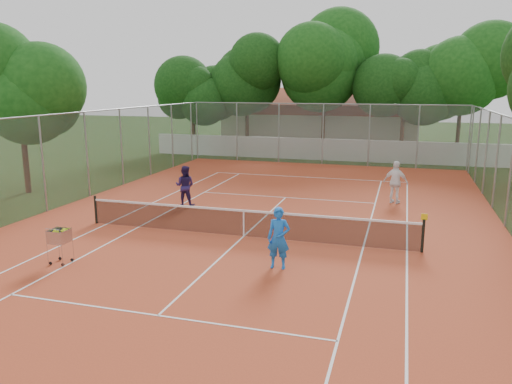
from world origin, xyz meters
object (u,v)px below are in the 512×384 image
(player_far_right, at_px, (396,182))
(ball_hopper, at_px, (60,245))
(clubhouse, at_px, (322,119))
(player_near, at_px, (279,238))
(player_far_left, at_px, (185,186))
(tennis_net, at_px, (244,223))

(player_far_right, relative_size, ball_hopper, 1.67)
(clubhouse, height_order, player_far_right, clubhouse)
(player_far_right, height_order, ball_hopper, player_far_right)
(player_near, relative_size, player_far_left, 1.02)
(clubhouse, distance_m, player_far_right, 23.40)
(tennis_net, relative_size, player_far_right, 6.23)
(tennis_net, distance_m, ball_hopper, 6.00)
(tennis_net, xyz_separation_m, ball_hopper, (-4.36, -4.12, 0.08))
(ball_hopper, bearing_deg, clubhouse, 101.53)
(player_near, bearing_deg, player_far_left, 128.85)
(clubhouse, relative_size, player_far_right, 8.60)
(tennis_net, bearing_deg, player_near, -54.07)
(tennis_net, height_order, ball_hopper, ball_hopper)
(player_far_left, distance_m, player_far_right, 9.33)
(player_far_right, bearing_deg, player_near, 92.05)
(ball_hopper, bearing_deg, tennis_net, 59.03)
(clubhouse, bearing_deg, player_near, -82.96)
(player_near, bearing_deg, player_far_right, 68.06)
(player_far_left, bearing_deg, player_far_right, -165.15)
(player_far_right, distance_m, ball_hopper, 14.27)
(player_near, bearing_deg, tennis_net, 122.04)
(ball_hopper, bearing_deg, player_far_left, 101.95)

